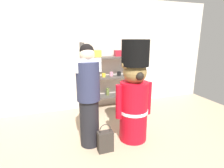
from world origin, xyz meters
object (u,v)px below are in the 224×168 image
object	(u,v)px
teddy_bear_guard	(134,94)
person_shopper	(89,96)
merchandise_shelf	(108,75)
shopping_bag	(105,141)

from	to	relation	value
teddy_bear_guard	person_shopper	world-z (taller)	teddy_bear_guard
merchandise_shelf	teddy_bear_guard	bearing A→B (deg)	-91.50
merchandise_shelf	person_shopper	bearing A→B (deg)	-118.17
merchandise_shelf	teddy_bear_guard	xyz separation A→B (m)	(-0.04, -1.53, -0.01)
merchandise_shelf	shopping_bag	bearing A→B (deg)	-109.12
teddy_bear_guard	shopping_bag	xyz separation A→B (m)	(-0.55, -0.18, -0.64)
person_shopper	merchandise_shelf	bearing A→B (deg)	61.83
person_shopper	shopping_bag	bearing A→B (deg)	-55.22
person_shopper	shopping_bag	world-z (taller)	person_shopper
merchandise_shelf	teddy_bear_guard	size ratio (longest dim) A/B	0.95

